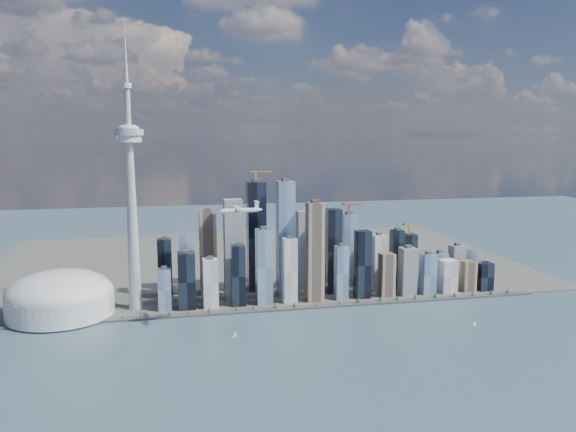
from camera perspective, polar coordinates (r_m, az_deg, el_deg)
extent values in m
plane|color=#304454|center=(922.33, 3.24, -14.07)|extent=(4000.00, 4000.00, 0.00)
cube|color=#383838|center=(1150.24, -0.08, -9.37)|extent=(1100.00, 22.00, 4.00)
cube|color=#4C4C47|center=(1578.34, -3.47, -4.52)|extent=(1400.00, 900.00, 3.00)
cylinder|color=#3F2D1E|center=(1154.07, -24.29, -9.89)|extent=(1.00, 1.00, 2.40)
cone|color=#1B4D23|center=(1153.00, -24.30, -9.72)|extent=(7.20, 7.20, 8.00)
cylinder|color=#3F2D1E|center=(1138.45, -19.97, -9.90)|extent=(1.00, 1.00, 2.40)
cone|color=#1B4D23|center=(1137.36, -19.98, -9.72)|extent=(7.20, 7.20, 8.00)
cylinder|color=#3F2D1E|center=(1129.28, -15.55, -9.85)|extent=(1.00, 1.00, 2.40)
cone|color=#1B4D23|center=(1128.19, -15.55, -9.67)|extent=(7.20, 7.20, 8.00)
cylinder|color=#3F2D1E|center=(1126.73, -11.08, -9.73)|extent=(1.00, 1.00, 2.40)
cone|color=#1B4D23|center=(1125.63, -11.09, -9.56)|extent=(7.20, 7.20, 8.00)
cylinder|color=#3F2D1E|center=(1130.83, -6.63, -9.57)|extent=(1.00, 1.00, 2.40)
cone|color=#1B4D23|center=(1129.74, -6.63, -9.39)|extent=(7.20, 7.20, 8.00)
cylinder|color=#3F2D1E|center=(1141.52, -2.23, -9.34)|extent=(1.00, 1.00, 2.40)
cone|color=#1B4D23|center=(1140.43, -2.23, -9.17)|extent=(7.20, 7.20, 8.00)
cylinder|color=#3F2D1E|center=(1158.60, 2.05, -9.07)|extent=(1.00, 1.00, 2.40)
cone|color=#1B4D23|center=(1157.54, 2.05, -8.90)|extent=(7.20, 7.20, 8.00)
cylinder|color=#3F2D1E|center=(1181.82, 6.18, -8.77)|extent=(1.00, 1.00, 2.40)
cone|color=#1B4D23|center=(1180.77, 6.18, -8.60)|extent=(7.20, 7.20, 8.00)
cylinder|color=#3F2D1E|center=(1210.80, 10.12, -8.43)|extent=(1.00, 1.00, 2.40)
cone|color=#1B4D23|center=(1209.78, 10.12, -8.27)|extent=(7.20, 7.20, 8.00)
cylinder|color=#3F2D1E|center=(1245.15, 13.85, -8.08)|extent=(1.00, 1.00, 2.40)
cone|color=#1B4D23|center=(1244.16, 13.86, -7.92)|extent=(7.20, 7.20, 8.00)
cylinder|color=#3F2D1E|center=(1284.45, 17.37, -7.71)|extent=(1.00, 1.00, 2.40)
cone|color=#1B4D23|center=(1283.48, 17.37, -7.56)|extent=(7.20, 7.20, 8.00)
cylinder|color=#3F2D1E|center=(1328.24, 20.66, -7.34)|extent=(1.00, 1.00, 2.40)
cone|color=#1B4D23|center=(1327.31, 20.66, -7.19)|extent=(7.20, 7.20, 8.00)
cube|color=black|center=(1150.02, -10.36, -6.48)|extent=(34.00, 34.00, 114.60)
cube|color=#738AAE|center=(1194.77, -10.45, -5.16)|extent=(30.00, 30.00, 145.86)
cube|color=silver|center=(1154.26, -7.85, -6.77)|extent=(30.00, 30.00, 98.98)
cube|color=tan|center=(1246.54, -8.25, -3.68)|extent=(36.00, 36.00, 182.33)
cube|color=gray|center=(1194.43, -5.45, -3.39)|extent=(38.00, 38.00, 213.58)
cube|color=black|center=(1155.93, -5.13, -6.04)|extent=(28.00, 28.00, 125.02)
cube|color=#738AAE|center=(1159.76, -2.43, -5.17)|extent=(32.00, 32.00, 156.28)
cube|color=black|center=(1252.13, -3.24, -2.10)|extent=(40.00, 40.00, 244.84)
cube|color=#738AAE|center=(1208.02, -0.26, -2.34)|extent=(36.00, 36.00, 250.05)
cube|color=silver|center=(1172.32, 0.24, -5.54)|extent=(28.00, 28.00, 135.44)
cube|color=tan|center=(1176.81, 2.86, -3.67)|extent=(34.00, 34.00, 208.37)
cube|color=gray|center=(1279.60, 1.65, -3.41)|extent=(30.00, 30.00, 177.12)
cube|color=black|center=(1240.76, 4.73, -3.56)|extent=(32.00, 32.00, 187.54)
cube|color=#738AAE|center=(1202.31, 5.39, -5.73)|extent=(26.00, 26.00, 114.60)
cube|color=black|center=(1214.25, 7.66, -4.87)|extent=(30.00, 30.00, 145.86)
cube|color=#738AAE|center=(1308.99, 6.13, -3.42)|extent=(34.00, 34.00, 166.70)
cube|color=silver|center=(1279.32, 9.02, -4.71)|extent=(28.00, 28.00, 125.02)
cube|color=tan|center=(1237.76, 9.83, -5.91)|extent=(30.00, 30.00, 93.77)
cube|color=gray|center=(1255.64, 11.97, -5.52)|extent=(32.00, 32.00, 104.19)
cube|color=black|center=(1296.69, 11.09, -4.35)|extent=(26.00, 26.00, 135.44)
cube|color=#738AAE|center=(1278.27, 14.02, -5.70)|extent=(30.00, 30.00, 88.56)
cube|color=black|center=(1367.81, 12.11, -4.17)|extent=(28.00, 28.00, 114.60)
cube|color=#738AAE|center=(1344.84, 15.00, -5.28)|extent=(30.00, 30.00, 78.14)
cube|color=silver|center=(1302.48, 15.99, -5.87)|extent=(34.00, 34.00, 72.93)
cube|color=tan|center=(1324.48, 17.72, -5.83)|extent=(28.00, 28.00, 67.72)
cube|color=gray|center=(1363.82, 16.70, -4.82)|extent=(30.00, 30.00, 93.77)
cube|color=black|center=(1347.64, 19.38, -5.78)|extent=(32.00, 32.00, 62.51)
cube|color=#738AAE|center=(1386.87, 18.33, -4.90)|extent=(26.00, 26.00, 83.35)
cube|color=black|center=(1250.46, -12.35, -5.10)|extent=(30.00, 30.00, 125.02)
cube|color=#738AAE|center=(1153.82, -12.34, -7.30)|extent=(26.00, 26.00, 83.35)
cube|color=gold|center=(1235.15, -3.29, 4.00)|extent=(3.00, 3.00, 22.00)
cube|color=gold|center=(1235.66, -2.92, 4.52)|extent=(55.00, 2.20, 2.20)
cube|color=#383838|center=(1231.87, -4.06, 4.59)|extent=(6.00, 4.00, 4.00)
cube|color=red|center=(1293.27, 6.19, 0.68)|extent=(3.00, 3.00, 22.00)
cube|color=red|center=(1294.13, 6.50, 1.17)|extent=(48.00, 2.20, 2.20)
cube|color=#383838|center=(1287.22, 5.59, 1.23)|extent=(6.00, 4.00, 4.00)
cube|color=gold|center=(1354.97, 12.20, -1.34)|extent=(3.00, 3.00, 22.00)
cube|color=gold|center=(1355.98, 12.47, -0.87)|extent=(45.00, 2.20, 2.20)
cube|color=#383838|center=(1347.46, 11.69, -0.82)|extent=(6.00, 4.00, 4.00)
cone|color=gray|center=(1148.66, -15.53, -0.92)|extent=(26.00, 26.00, 340.00)
cylinder|color=silver|center=(1134.91, -15.86, 7.58)|extent=(48.00, 48.00, 14.00)
cylinder|color=gray|center=(1134.90, -15.88, 8.19)|extent=(56.00, 56.00, 12.00)
ellipsoid|color=silver|center=(1134.96, -15.90, 8.59)|extent=(40.00, 40.00, 14.00)
cylinder|color=gray|center=(1136.11, -15.98, 10.61)|extent=(11.00, 11.00, 80.00)
cylinder|color=silver|center=(1138.66, -16.06, 12.62)|extent=(18.00, 18.00, 10.00)
cone|color=silver|center=(1144.84, -16.18, 15.51)|extent=(7.00, 7.00, 105.00)
cylinder|color=silver|center=(1188.01, -22.10, -8.25)|extent=(200.00, 200.00, 44.00)
ellipsoid|color=silver|center=(1182.17, -22.16, -7.23)|extent=(200.00, 200.00, 84.00)
cylinder|color=white|center=(967.90, -4.94, 0.57)|extent=(63.56, 14.18, 7.77)
cone|color=white|center=(961.18, -6.84, 0.49)|extent=(9.24, 8.59, 7.77)
cone|color=white|center=(975.99, -2.99, 0.66)|extent=(12.86, 8.97, 7.77)
cube|color=white|center=(966.83, -5.08, 0.81)|extent=(16.61, 68.58, 1.21)
cylinder|color=white|center=(954.18, -4.90, 0.59)|extent=(13.72, 5.71, 4.37)
cylinder|color=white|center=(979.99, -5.25, 0.79)|extent=(13.72, 5.71, 4.37)
cylinder|color=#3F3F3F|center=(952.59, -5.33, 0.58)|extent=(1.36, 9.69, 9.71)
cylinder|color=#3F3F3F|center=(978.44, -5.67, 0.77)|extent=(1.36, 9.69, 9.71)
cube|color=white|center=(974.07, -3.20, 1.10)|extent=(6.86, 1.66, 13.35)
cube|color=white|center=(973.25, -3.21, 1.50)|extent=(7.55, 22.27, 0.85)
cube|color=white|center=(1008.03, -5.48, -12.09)|extent=(6.97, 3.40, 0.89)
cylinder|color=#999999|center=(1006.26, -5.49, -11.81)|extent=(0.27, 0.27, 10.05)
cube|color=white|center=(1114.38, 18.38, -10.47)|extent=(7.07, 3.71, 0.90)
cylinder|color=#999999|center=(1112.76, 18.39, -10.22)|extent=(0.27, 0.27, 10.16)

